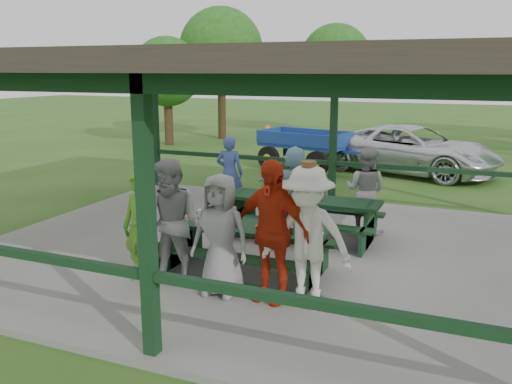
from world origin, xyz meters
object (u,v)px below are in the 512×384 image
at_px(contestant_green, 140,228).
at_px(pickup_truck, 412,150).
at_px(spectator_grey, 366,190).
at_px(farm_trailer, 305,149).
at_px(picnic_table_near, 244,242).
at_px(contestant_white_fedora, 307,238).
at_px(contestant_red, 271,231).
at_px(spectator_lblue, 295,185).
at_px(contestant_grey_left, 173,224).
at_px(contestant_grey_mid, 221,235).
at_px(picnic_table_far, 302,212).
at_px(spectator_blue, 230,173).

bearing_deg(contestant_green, pickup_truck, 81.80).
distance_m(spectator_grey, farm_trailer, 7.20).
bearing_deg(spectator_grey, picnic_table_near, 73.70).
relative_size(contestant_white_fedora, farm_trailer, 0.51).
bearing_deg(contestant_red, spectator_lblue, 113.70).
xyz_separation_m(spectator_lblue, pickup_truck, (1.42, 6.96, -0.16)).
xyz_separation_m(contestant_grey_left, pickup_truck, (1.98, 10.63, -0.29)).
relative_size(picnic_table_near, contestant_white_fedora, 1.34).
distance_m(contestant_green, contestant_red, 1.98).
height_order(contestant_red, spectator_lblue, contestant_red).
height_order(contestant_green, pickup_truck, contestant_green).
xyz_separation_m(contestant_grey_mid, pickup_truck, (1.24, 10.64, -0.22)).
bearing_deg(spectator_grey, contestant_grey_left, 69.88).
distance_m(picnic_table_near, picnic_table_far, 2.02).
xyz_separation_m(contestant_grey_mid, contestant_red, (0.69, 0.10, 0.11)).
relative_size(picnic_table_near, contestant_grey_mid, 1.53).
distance_m(contestant_red, contestant_white_fedora, 0.52).
height_order(picnic_table_far, spectator_grey, spectator_grey).
distance_m(contestant_grey_left, contestant_white_fedora, 1.95).
bearing_deg(contestant_grey_left, spectator_grey, 59.11).
bearing_deg(spectator_lblue, picnic_table_far, 99.89).
height_order(picnic_table_far, pickup_truck, pickup_truck).
bearing_deg(picnic_table_near, spectator_blue, 118.44).
bearing_deg(pickup_truck, spectator_grey, -163.00).
height_order(contestant_grey_left, contestant_grey_mid, contestant_grey_left).
xyz_separation_m(picnic_table_far, contestant_grey_left, (-0.98, -2.86, 0.44)).
bearing_deg(contestant_grey_left, picnic_table_near, 48.53).
bearing_deg(pickup_truck, spectator_lblue, -174.46).
bearing_deg(farm_trailer, spectator_blue, -74.86).
xyz_separation_m(picnic_table_near, contestant_grey_mid, (0.05, -0.87, 0.37)).
distance_m(picnic_table_far, contestant_grey_left, 3.06).
height_order(contestant_green, spectator_blue, spectator_blue).
xyz_separation_m(contestant_grey_left, spectator_blue, (-1.10, 4.19, -0.10)).
xyz_separation_m(contestant_green, spectator_lblue, (1.10, 3.69, -0.02)).
distance_m(picnic_table_far, contestant_white_fedora, 3.02).
relative_size(contestant_green, contestant_grey_left, 0.88).
distance_m(picnic_table_near, pickup_truck, 9.86).
xyz_separation_m(spectator_grey, pickup_truck, (0.01, 6.98, -0.18)).
distance_m(spectator_blue, farm_trailer, 5.90).
distance_m(picnic_table_near, contestant_red, 1.17).
relative_size(picnic_table_far, pickup_truck, 0.54).
bearing_deg(picnic_table_near, contestant_green, -144.61).
bearing_deg(spectator_lblue, contestant_red, 86.63).
distance_m(contestant_grey_left, contestant_grey_mid, 0.75).
distance_m(picnic_table_near, spectator_blue, 3.80).
height_order(picnic_table_near, contestant_green, contestant_green).
relative_size(pickup_truck, farm_trailer, 1.38).
distance_m(pickup_truck, farm_trailer, 3.28).
bearing_deg(contestant_grey_left, pickup_truck, 76.93).
bearing_deg(contestant_grey_mid, spectator_lblue, 91.74).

